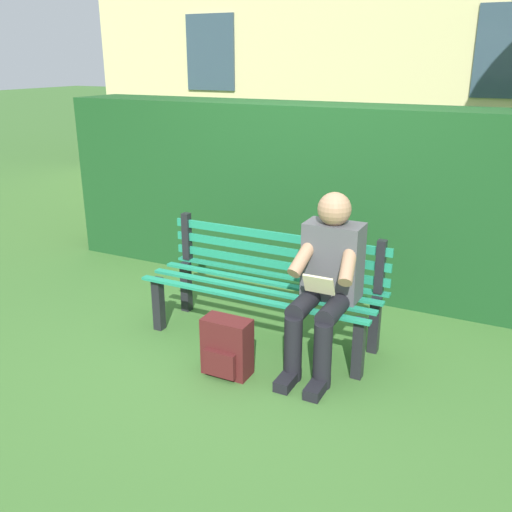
% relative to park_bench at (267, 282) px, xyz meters
% --- Properties ---
extents(ground, '(60.00, 60.00, 0.00)m').
position_rel_park_bench_xyz_m(ground, '(0.00, 0.08, -0.43)').
color(ground, '#3D6B2D').
extents(park_bench, '(1.73, 0.54, 0.82)m').
position_rel_park_bench_xyz_m(park_bench, '(0.00, 0.00, 0.00)').
color(park_bench, black).
rests_on(park_bench, ground).
extents(person_seated, '(0.44, 0.73, 1.17)m').
position_rel_park_bench_xyz_m(person_seated, '(-0.51, 0.18, 0.19)').
color(person_seated, '#4C4C51').
rests_on(person_seated, ground).
extents(hedge_backdrop, '(5.37, 0.70, 1.65)m').
position_rel_park_bench_xyz_m(hedge_backdrop, '(-0.12, -1.24, 0.40)').
color(hedge_backdrop, '#19471E').
rests_on(hedge_backdrop, ground).
extents(backpack, '(0.32, 0.24, 0.39)m').
position_rel_park_bench_xyz_m(backpack, '(-0.00, 0.61, -0.24)').
color(backpack, '#4C1919').
rests_on(backpack, ground).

